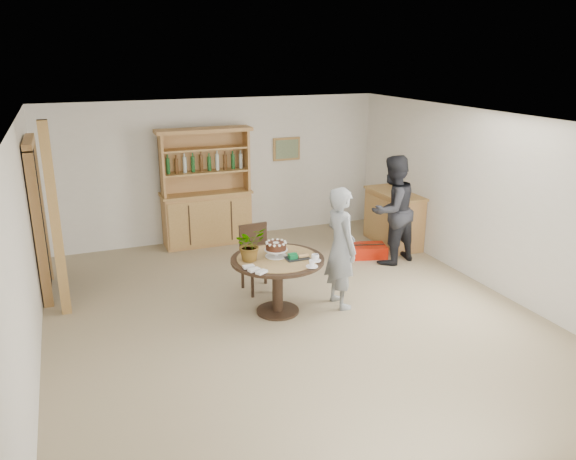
# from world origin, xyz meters

# --- Properties ---
(ground) EXTENTS (7.00, 7.00, 0.00)m
(ground) POSITION_xyz_m (0.00, 0.00, 0.00)
(ground) COLOR tan
(ground) RESTS_ON ground
(room_shell) EXTENTS (6.04, 7.04, 2.52)m
(room_shell) POSITION_xyz_m (0.00, 0.01, 1.74)
(room_shell) COLOR white
(room_shell) RESTS_ON ground
(doorway) EXTENTS (0.13, 1.10, 2.18)m
(doorway) POSITION_xyz_m (-2.93, 2.00, 1.11)
(doorway) COLOR black
(doorway) RESTS_ON ground
(pine_post) EXTENTS (0.12, 0.12, 2.50)m
(pine_post) POSITION_xyz_m (-2.70, 1.20, 1.25)
(pine_post) COLOR tan
(pine_post) RESTS_ON ground
(hutch) EXTENTS (1.62, 0.54, 2.04)m
(hutch) POSITION_xyz_m (-0.30, 3.24, 0.69)
(hutch) COLOR #B77F4D
(hutch) RESTS_ON ground
(sideboard) EXTENTS (0.54, 1.26, 0.94)m
(sideboard) POSITION_xyz_m (2.74, 2.00, 0.47)
(sideboard) COLOR #B77F4D
(sideboard) RESTS_ON ground
(dining_table) EXTENTS (1.20, 1.20, 0.76)m
(dining_table) POSITION_xyz_m (-0.12, 0.19, 0.60)
(dining_table) COLOR black
(dining_table) RESTS_ON ground
(dining_chair) EXTENTS (0.45, 0.45, 0.95)m
(dining_chair) POSITION_xyz_m (-0.13, 1.02, 0.54)
(dining_chair) COLOR black
(dining_chair) RESTS_ON ground
(birthday_cake) EXTENTS (0.30, 0.30, 0.20)m
(birthday_cake) POSITION_xyz_m (-0.12, 0.24, 0.88)
(birthday_cake) COLOR white
(birthday_cake) RESTS_ON dining_table
(flower_vase) EXTENTS (0.47, 0.44, 0.42)m
(flower_vase) POSITION_xyz_m (-0.47, 0.24, 0.97)
(flower_vase) COLOR #3F7233
(flower_vase) RESTS_ON dining_table
(gift_tray) EXTENTS (0.30, 0.20, 0.08)m
(gift_tray) POSITION_xyz_m (0.09, 0.07, 0.79)
(gift_tray) COLOR black
(gift_tray) RESTS_ON dining_table
(coffee_cup_a) EXTENTS (0.15, 0.15, 0.09)m
(coffee_cup_a) POSITION_xyz_m (0.28, -0.09, 0.80)
(coffee_cup_a) COLOR white
(coffee_cup_a) RESTS_ON dining_table
(coffee_cup_b) EXTENTS (0.15, 0.15, 0.08)m
(coffee_cup_b) POSITION_xyz_m (0.16, -0.26, 0.79)
(coffee_cup_b) COLOR white
(coffee_cup_b) RESTS_ON dining_table
(napkins) EXTENTS (0.24, 0.33, 0.03)m
(napkins) POSITION_xyz_m (-0.53, -0.12, 0.77)
(napkins) COLOR white
(napkins) RESTS_ON dining_table
(teen_boy) EXTENTS (0.41, 0.61, 1.63)m
(teen_boy) POSITION_xyz_m (0.73, 0.09, 0.82)
(teen_boy) COLOR gray
(teen_boy) RESTS_ON ground
(adult_person) EXTENTS (1.01, 0.88, 1.74)m
(adult_person) POSITION_xyz_m (2.21, 1.24, 0.87)
(adult_person) COLOR black
(adult_person) RESTS_ON ground
(red_suitcase) EXTENTS (0.68, 0.54, 0.21)m
(red_suitcase) POSITION_xyz_m (2.00, 1.59, 0.10)
(red_suitcase) COLOR red
(red_suitcase) RESTS_ON ground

